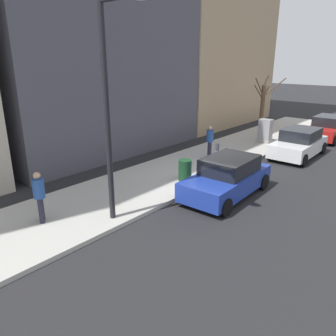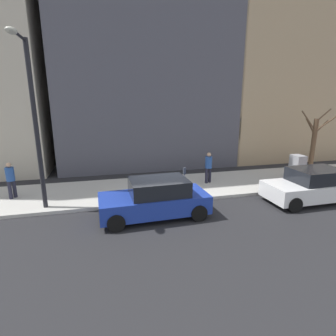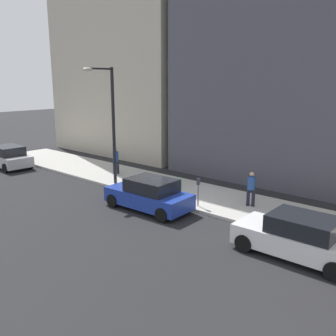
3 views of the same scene
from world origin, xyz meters
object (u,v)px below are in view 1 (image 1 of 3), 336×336
Objects in this scene: pedestrian_midblock at (39,194)px; parked_car_blue at (227,178)px; parked_car_white at (299,143)px; streetlamp at (112,98)px; parking_meter at (217,155)px; pedestrian_near_meter at (210,140)px; trash_bin at (185,170)px; parked_car_red at (328,128)px; utility_box at (265,131)px; bare_tree at (263,107)px.

parked_car_blue is at bearing 93.29° from pedestrian_midblock.
parked_car_white is 12.11m from streetlamp.
parked_car_white is 0.99× the size of parked_car_blue.
streetlamp reaches higher than parking_meter.
pedestrian_near_meter reaches higher than parked_car_white.
pedestrian_near_meter is (1.19, -3.61, 0.49)m from trash_bin.
streetlamp is (1.53, 11.56, 3.28)m from parked_car_white.
parked_car_blue is 5.62m from streetlamp.
parking_meter is 1.50× the size of trash_bin.
parked_car_red is at bearing -92.13° from parked_car_blue.
trash_bin is (-0.40, 8.54, -0.25)m from utility_box.
parked_car_blue is 11.29m from bare_tree.
bare_tree reaches higher than pedestrian_midblock.
parked_car_red is at bearing 111.33° from pedestrian_midblock.
trash_bin is 6.05m from pedestrian_midblock.
pedestrian_near_meter is (-0.51, 7.03, -0.92)m from bare_tree.
parked_car_red is 0.99× the size of parked_car_blue.
parked_car_blue reaches higher than trash_bin.
pedestrian_midblock is (1.14, 5.92, 0.49)m from trash_bin.
parked_car_blue is 0.65× the size of streetlamp.
pedestrian_near_meter is at bearing -48.73° from parking_meter.
parked_car_red is at bearing -98.50° from parking_meter.
parking_meter is 6.85m from utility_box.
parked_car_red is 3.13× the size of parking_meter.
trash_bin is at bearing -0.11° from parked_car_blue.
parked_car_blue is 4.80m from pedestrian_near_meter.
utility_box is at bearing -26.87° from parked_car_white.
bare_tree reaches higher than parked_car_red.
utility_box is at bearing 121.61° from bare_tree.
pedestrian_midblock reaches higher than parked_car_red.
streetlamp is 7.22× the size of trash_bin.
pedestrian_midblock is (-0.04, 9.53, 0.00)m from pedestrian_near_meter.
streetlamp is (1.46, 16.91, 3.28)m from parked_car_red.
streetlamp reaches higher than bare_tree.
pedestrian_midblock is at bearing 79.06° from trash_bin.
utility_box is at bearing -87.32° from trash_bin.
parked_car_red is 11.01m from parking_meter.
utility_box is 0.86× the size of pedestrian_near_meter.
bare_tree is (1.29, -2.10, 1.16)m from utility_box.
bare_tree reaches higher than parked_car_white.
parked_car_blue is at bearing -178.23° from trash_bin.
bare_tree is at bearing 123.08° from pedestrian_midblock.
trash_bin is 3.83m from pedestrian_near_meter.
parked_car_blue is at bearing -159.89° from pedestrian_near_meter.
streetlamp is (1.41, 4.34, 3.28)m from parked_car_blue.
parked_car_red is 9.60m from pedestrian_near_meter.
pedestrian_midblock is (3.22, 18.56, 0.35)m from parked_car_red.
streetlamp is at bearing 170.88° from pedestrian_near_meter.
parked_car_white is at bearing 138.79° from bare_tree.
pedestrian_near_meter and pedestrian_midblock have the same top height.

